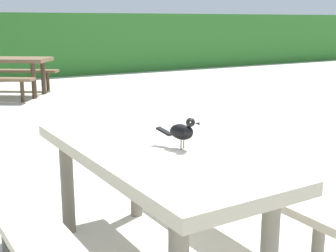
# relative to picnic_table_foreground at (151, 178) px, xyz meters

# --- Properties ---
(ground_plane) EXTENTS (60.00, 60.00, 0.00)m
(ground_plane) POSITION_rel_picnic_table_foreground_xyz_m (0.25, 0.09, -0.56)
(ground_plane) COLOR beige
(picnic_table_foreground) EXTENTS (1.73, 1.82, 0.74)m
(picnic_table_foreground) POSITION_rel_picnic_table_foreground_xyz_m (0.00, 0.00, 0.00)
(picnic_table_foreground) COLOR #B2A893
(picnic_table_foreground) RESTS_ON ground
(bird_grackle) EXTENTS (0.15, 0.27, 0.18)m
(bird_grackle) POSITION_rel_picnic_table_foreground_xyz_m (0.14, -0.11, 0.29)
(bird_grackle) COLOR black
(bird_grackle) RESTS_ON picnic_table_foreground
(picnic_table_mid_left) EXTENTS (2.36, 2.35, 0.74)m
(picnic_table_mid_left) POSITION_rel_picnic_table_foreground_xyz_m (0.51, 7.08, 0.00)
(picnic_table_mid_left) COLOR brown
(picnic_table_mid_left) RESTS_ON ground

